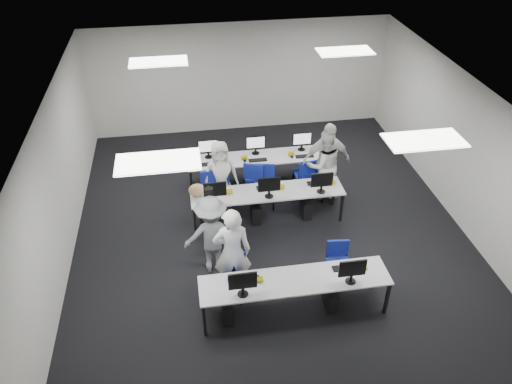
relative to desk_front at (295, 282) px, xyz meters
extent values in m
plane|color=black|center=(0.00, 2.40, -0.68)|extent=(9.00, 9.00, 0.00)
plane|color=white|center=(0.00, 2.40, 2.32)|extent=(9.00, 9.00, 0.00)
cube|color=beige|center=(0.00, 6.90, 0.82)|extent=(8.00, 0.02, 3.00)
cube|color=beige|center=(0.00, -2.10, 0.82)|extent=(8.00, 0.02, 3.00)
cube|color=beige|center=(-4.00, 2.40, 0.82)|extent=(0.02, 9.00, 3.00)
cube|color=beige|center=(4.00, 2.40, 0.82)|extent=(0.02, 9.00, 3.00)
cube|color=white|center=(-2.00, 0.40, 2.30)|extent=(1.20, 0.60, 0.02)
cube|color=white|center=(2.00, 0.40, 2.30)|extent=(1.20, 0.60, 0.02)
cube|color=white|center=(-2.00, 4.40, 2.30)|extent=(1.20, 0.60, 0.02)
cube|color=white|center=(2.00, 4.40, 2.30)|extent=(1.20, 0.60, 0.02)
cube|color=silver|center=(0.00, 0.00, 0.03)|extent=(3.20, 0.70, 0.03)
cube|color=black|center=(-1.55, -0.30, -0.33)|extent=(0.05, 0.05, 0.70)
cube|color=black|center=(-1.55, 0.30, -0.33)|extent=(0.05, 0.05, 0.70)
cube|color=black|center=(1.55, -0.30, -0.33)|extent=(0.05, 0.05, 0.70)
cube|color=black|center=(1.55, 0.30, -0.33)|extent=(0.05, 0.05, 0.70)
cube|color=silver|center=(0.00, 2.60, 0.03)|extent=(3.20, 0.70, 0.03)
cube|color=black|center=(-1.55, 2.30, -0.33)|extent=(0.05, 0.05, 0.70)
cube|color=black|center=(-1.55, 2.90, -0.33)|extent=(0.05, 0.05, 0.70)
cube|color=black|center=(1.55, 2.30, -0.33)|extent=(0.05, 0.05, 0.70)
cube|color=black|center=(1.55, 2.90, -0.33)|extent=(0.05, 0.05, 0.70)
cube|color=silver|center=(0.00, 4.00, 0.03)|extent=(3.20, 0.70, 0.03)
cube|color=black|center=(-1.55, 3.70, -0.33)|extent=(0.05, 0.05, 0.70)
cube|color=black|center=(-1.55, 4.30, -0.33)|extent=(0.05, 0.05, 0.70)
cube|color=black|center=(1.55, 3.70, -0.33)|extent=(0.05, 0.05, 0.70)
cube|color=black|center=(1.55, 4.30, -0.33)|extent=(0.05, 0.05, 0.70)
cube|color=#0C27A7|center=(-0.90, -0.18, 0.35)|extent=(0.46, 0.04, 0.32)
cube|color=black|center=(-0.90, 0.14, 0.06)|extent=(0.42, 0.14, 0.02)
ellipsoid|color=black|center=(-0.60, 0.14, 0.07)|extent=(0.07, 0.10, 0.04)
cube|color=black|center=(-1.15, 0.00, -0.47)|extent=(0.18, 0.40, 0.42)
cube|color=white|center=(0.90, -0.18, 0.35)|extent=(0.46, 0.04, 0.32)
cube|color=black|center=(0.90, 0.14, 0.06)|extent=(0.42, 0.14, 0.02)
ellipsoid|color=black|center=(1.20, 0.14, 0.07)|extent=(0.07, 0.10, 0.04)
cube|color=black|center=(0.65, 0.00, -0.47)|extent=(0.18, 0.40, 0.42)
cube|color=white|center=(-1.10, 2.42, 0.35)|extent=(0.46, 0.04, 0.32)
cube|color=black|center=(-1.10, 2.74, 0.06)|extent=(0.42, 0.14, 0.02)
ellipsoid|color=black|center=(-0.80, 2.74, 0.07)|extent=(0.07, 0.10, 0.04)
cube|color=black|center=(-1.35, 2.60, -0.47)|extent=(0.18, 0.40, 0.42)
cube|color=white|center=(0.00, 2.42, 0.35)|extent=(0.46, 0.04, 0.32)
cube|color=black|center=(0.00, 2.74, 0.06)|extent=(0.42, 0.14, 0.02)
ellipsoid|color=black|center=(0.30, 2.74, 0.07)|extent=(0.07, 0.10, 0.04)
cube|color=black|center=(-0.25, 2.60, -0.47)|extent=(0.18, 0.40, 0.42)
cube|color=white|center=(1.10, 2.42, 0.35)|extent=(0.46, 0.04, 0.32)
cube|color=black|center=(1.10, 2.74, 0.06)|extent=(0.42, 0.14, 0.02)
ellipsoid|color=black|center=(1.40, 2.74, 0.07)|extent=(0.07, 0.10, 0.04)
cube|color=black|center=(0.85, 2.60, -0.47)|extent=(0.18, 0.40, 0.42)
cube|color=white|center=(-1.10, 4.18, 0.35)|extent=(0.46, 0.04, 0.32)
cube|color=black|center=(-1.10, 3.86, 0.06)|extent=(0.42, 0.14, 0.02)
ellipsoid|color=black|center=(-1.40, 3.86, 0.07)|extent=(0.07, 0.10, 0.04)
cube|color=black|center=(-0.85, 4.00, -0.47)|extent=(0.18, 0.40, 0.42)
cube|color=white|center=(0.00, 4.18, 0.35)|extent=(0.46, 0.04, 0.32)
cube|color=black|center=(0.00, 3.86, 0.06)|extent=(0.42, 0.14, 0.02)
ellipsoid|color=black|center=(-0.30, 3.86, 0.07)|extent=(0.07, 0.10, 0.04)
cube|color=black|center=(0.25, 4.00, -0.47)|extent=(0.18, 0.40, 0.42)
cube|color=white|center=(1.10, 4.18, 0.35)|extent=(0.46, 0.04, 0.32)
cube|color=black|center=(1.10, 3.86, 0.06)|extent=(0.42, 0.14, 0.02)
ellipsoid|color=black|center=(0.80, 3.86, 0.07)|extent=(0.07, 0.10, 0.04)
cube|color=black|center=(1.35, 4.00, -0.47)|extent=(0.18, 0.40, 0.42)
cube|color=navy|center=(-1.00, 0.52, -0.23)|extent=(0.54, 0.53, 0.06)
cube|color=navy|center=(-0.93, 0.70, 0.02)|extent=(0.40, 0.19, 0.35)
cube|color=navy|center=(0.94, 0.54, -0.24)|extent=(0.45, 0.44, 0.06)
cube|color=navy|center=(0.96, 0.72, 0.00)|extent=(0.40, 0.09, 0.34)
cube|color=navy|center=(-1.14, 3.09, -0.22)|extent=(0.45, 0.43, 0.06)
cube|color=navy|center=(-1.14, 3.29, 0.05)|extent=(0.43, 0.06, 0.36)
cube|color=navy|center=(0.04, 3.15, -0.20)|extent=(0.53, 0.52, 0.06)
cube|color=navy|center=(0.08, 3.35, 0.07)|extent=(0.44, 0.14, 0.37)
cube|color=navy|center=(1.12, 3.18, -0.22)|extent=(0.48, 0.46, 0.06)
cube|color=navy|center=(1.10, 3.37, 0.04)|extent=(0.42, 0.10, 0.36)
cube|color=navy|center=(-0.93, 3.52, -0.23)|extent=(0.44, 0.42, 0.06)
cube|color=navy|center=(-0.93, 3.33, 0.02)|extent=(0.41, 0.06, 0.35)
cube|color=navy|center=(-0.11, 3.56, -0.20)|extent=(0.58, 0.57, 0.06)
cube|color=navy|center=(-0.18, 3.37, 0.07)|extent=(0.43, 0.20, 0.38)
cube|color=navy|center=(1.03, 3.56, -0.24)|extent=(0.45, 0.43, 0.06)
cube|color=navy|center=(1.04, 3.36, 0.01)|extent=(0.41, 0.07, 0.35)
ellipsoid|color=tan|center=(-1.45, 2.67, 0.19)|extent=(0.36, 0.24, 0.29)
imported|color=silver|center=(-0.97, 0.65, 0.23)|extent=(0.68, 0.45, 1.82)
imported|color=silver|center=(1.38, 3.27, 0.15)|extent=(0.87, 0.71, 1.67)
imported|color=silver|center=(-0.91, 3.34, 0.10)|extent=(0.82, 0.58, 1.56)
imported|color=silver|center=(1.45, 3.31, 0.23)|extent=(1.07, 0.46, 1.83)
imported|color=slate|center=(-1.27, 1.28, 0.13)|extent=(1.05, 0.61, 1.62)
cube|color=black|center=(-1.27, 1.46, 0.99)|extent=(0.14, 0.18, 0.10)
camera|label=1|loc=(-1.58, -5.77, 6.01)|focal=35.00mm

